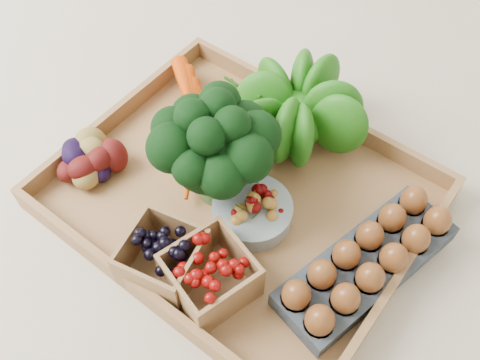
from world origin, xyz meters
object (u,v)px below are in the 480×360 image
Objects in this scene: cherry_bowl at (252,212)px; broccoli at (215,165)px; tray at (240,199)px; egg_carton at (366,265)px.

broccoli is at bearing 177.35° from cherry_bowl.
egg_carton is at bearing 1.72° from tray.
tray is at bearing 25.46° from broccoli.
broccoli reaches higher than cherry_bowl.
egg_carton is at bearing 8.24° from cherry_bowl.
broccoli is at bearing -154.54° from tray.
cherry_bowl is (0.04, -0.02, 0.02)m from tray.
cherry_bowl is (0.07, -0.00, -0.06)m from broccoli.
broccoli is 1.48× the size of cherry_bowl.
tray is 0.05m from cherry_bowl.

